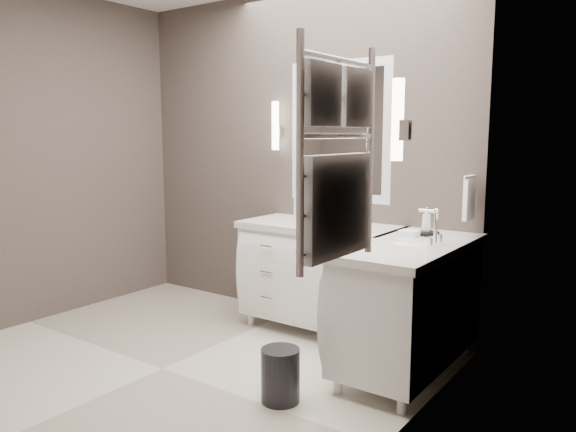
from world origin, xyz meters
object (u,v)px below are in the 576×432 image
Objects in this scene: vanity_back at (320,270)px; towel_ladder at (337,169)px; vanity_right at (409,299)px; waste_bin at (280,375)px.

vanity_back is 1.38× the size of towel_ladder.
vanity_back is 1.00× the size of vanity_right.
towel_ladder reaches higher than vanity_back.
towel_ladder is (0.23, -1.30, 0.91)m from vanity_right.
vanity_right is at bearing 99.84° from towel_ladder.
vanity_right is 3.94× the size of waste_bin.
waste_bin is at bearing 143.05° from towel_ladder.
vanity_right is 0.97m from waste_bin.
vanity_right reaches higher than waste_bin.
towel_ladder is at bearing -55.90° from vanity_back.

